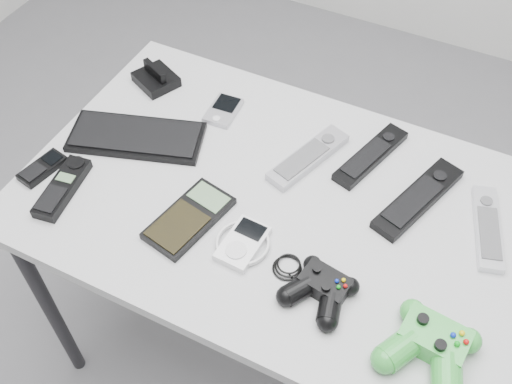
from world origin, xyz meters
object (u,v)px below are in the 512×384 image
at_px(remote_silver_b, 488,227).
at_px(mp3_player, 243,243).
at_px(remote_black_a, 371,155).
at_px(controller_black, 321,288).
at_px(cordless_handset, 62,188).
at_px(pda, 223,110).
at_px(mobile_phone, 42,168).
at_px(desk, 276,217).
at_px(pda_keyboard, 136,136).
at_px(controller_green, 431,345).
at_px(calculator, 189,218).
at_px(remote_black_b, 418,198).
at_px(remote_silver_a, 308,157).

height_order(remote_silver_b, mp3_player, same).
distance_m(remote_black_a, controller_black, 0.36).
bearing_deg(cordless_handset, pda, 54.25).
xyz_separation_m(remote_black_a, controller_black, (0.03, -0.35, 0.01)).
distance_m(mobile_phone, mp3_player, 0.47).
xyz_separation_m(desk, controller_black, (0.16, -0.16, 0.08)).
bearing_deg(remote_silver_b, pda_keyboard, 170.29).
height_order(remote_silver_b, cordless_handset, cordless_handset).
height_order(desk, remote_black_a, remote_black_a).
bearing_deg(controller_black, desk, 143.98).
distance_m(remote_black_a, mobile_phone, 0.69).
height_order(cordless_handset, mp3_player, cordless_handset).
height_order(remote_black_a, controller_green, controller_green).
relative_size(mp3_player, controller_black, 0.54).
bearing_deg(cordless_handset, calculator, 1.88).
bearing_deg(remote_black_a, controller_black, -68.43).
bearing_deg(remote_silver_b, pda, 156.94).
xyz_separation_m(remote_black_b, mobile_phone, (-0.73, -0.27, -0.00)).
relative_size(remote_black_a, remote_silver_b, 1.05).
bearing_deg(calculator, desk, 55.48).
bearing_deg(cordless_handset, remote_black_a, 25.94).
height_order(pda_keyboard, remote_silver_b, remote_silver_b).
relative_size(remote_black_a, mp3_player, 1.89).
xyz_separation_m(remote_silver_a, remote_black_a, (0.12, 0.06, -0.00)).
relative_size(pda, controller_black, 0.47).
height_order(mp3_player, controller_green, controller_green).
height_order(cordless_handset, calculator, cordless_handset).
height_order(pda, remote_black_b, remote_black_b).
bearing_deg(desk, calculator, -135.96).
bearing_deg(pda, mobile_phone, -132.01).
distance_m(desk, pda, 0.29).
height_order(desk, controller_black, controller_black).
bearing_deg(mobile_phone, controller_green, 8.56).
distance_m(cordless_handset, controller_black, 0.56).
relative_size(pda, cordless_handset, 0.61).
bearing_deg(mobile_phone, desk, 28.64).
bearing_deg(calculator, controller_black, 4.06).
height_order(controller_black, controller_green, controller_green).
relative_size(remote_black_b, remote_silver_b, 1.20).
xyz_separation_m(pda_keyboard, cordless_handset, (-0.05, -0.19, 0.00)).
relative_size(remote_silver_b, controller_green, 1.22).
distance_m(desk, remote_black_b, 0.29).
distance_m(desk, remote_silver_a, 0.15).
xyz_separation_m(desk, remote_silver_a, (0.01, 0.13, 0.07)).
bearing_deg(controller_green, remote_silver_a, 144.42).
relative_size(pda_keyboard, remote_black_a, 1.39).
height_order(mp3_player, controller_black, controller_black).
distance_m(remote_silver_b, controller_black, 0.36).
bearing_deg(pda, cordless_handset, -121.00).
height_order(remote_silver_a, mobile_phone, remote_silver_a).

